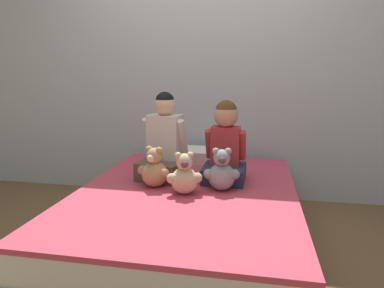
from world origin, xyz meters
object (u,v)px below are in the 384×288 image
Objects in this scene: child_on_left at (164,144)px; teddy_bear_between_children at (184,176)px; child_on_right at (225,146)px; teddy_bear_held_by_left_child at (154,170)px; pillow_at_headboard at (204,155)px; teddy_bear_held_by_right_child at (222,172)px; bed at (187,217)px.

child_on_left is 0.45m from teddy_bear_between_children.
teddy_bear_held_by_left_child is at bearing -150.13° from child_on_right.
teddy_bear_between_children is at bearing -122.05° from child_on_right.
teddy_bear_held_by_left_child is (-0.01, -0.25, -0.14)m from child_on_left.
teddy_bear_held_by_right_child is at bearing -72.46° from pillow_at_headboard.
child_on_right is at bearing 82.01° from teddy_bear_held_by_right_child.
teddy_bear_held_by_right_child reaches higher than pillow_at_headboard.
bed is 6.68× the size of teddy_bear_held_by_left_child.
pillow_at_headboard is (0.00, 0.86, -0.06)m from teddy_bear_between_children.
child_on_right reaches higher than teddy_bear_held_by_right_child.
teddy_bear_held_by_right_child is at bearing -18.14° from child_on_left.
child_on_left reaches higher than teddy_bear_between_children.
teddy_bear_held_by_left_child is 0.98× the size of teddy_bear_held_by_right_child.
teddy_bear_between_children is at bearing -10.05° from teddy_bear_held_by_left_child.
teddy_bear_held_by_left_child is at bearing -107.33° from pillow_at_headboard.
child_on_right reaches higher than teddy_bear_between_children.
teddy_bear_between_children is at bearing -90.41° from bed.
child_on_left reaches higher than teddy_bear_held_by_left_child.
child_on_right is 2.06× the size of teddy_bear_held_by_left_child.
child_on_right is 0.45m from teddy_bear_between_children.
bed is at bearing -40.77° from child_on_left.
teddy_bear_held_by_left_child is (-0.24, 0.02, 0.33)m from bed.
teddy_bear_held_by_left_child is (-0.47, -0.25, -0.14)m from child_on_right.
pillow_at_headboard is (-0.23, 0.74, -0.07)m from teddy_bear_held_by_right_child.
teddy_bear_between_children is at bearing -161.18° from teddy_bear_held_by_right_child.
child_on_left is at bearing 130.33° from bed.
teddy_bear_held_by_right_child is 0.26m from teddy_bear_between_children.
teddy_bear_held_by_right_child is at bearing 11.03° from teddy_bear_between_children.
pillow_at_headboard is (0.24, 0.76, -0.07)m from teddy_bear_held_by_left_child.
teddy_bear_between_children is (0.24, -0.10, -0.00)m from teddy_bear_held_by_left_child.
pillow_at_headboard is (0.23, 0.50, -0.20)m from child_on_left.
bed is 0.59m from child_on_left.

